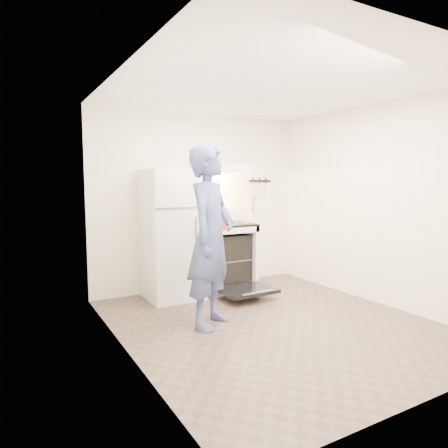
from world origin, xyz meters
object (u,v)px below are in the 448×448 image
Objects in this scene: person at (211,237)px; dutch_oven at (216,223)px; refrigerator at (172,234)px; stove_body at (225,257)px; tea_kettle at (204,213)px.

person is 0.49m from dutch_oven.
stove_body is (0.81, 0.02, -0.39)m from refrigerator.
refrigerator is 0.83m from dutch_oven.
person reaches higher than stove_body.
dutch_oven is at bearing -73.08° from refrigerator.
refrigerator is 4.51× the size of dutch_oven.
tea_kettle reaches higher than dutch_oven.
dutch_oven is at bearing -108.33° from tea_kettle.
person is at bearing -124.65° from dutch_oven.
tea_kettle is 0.77× the size of dutch_oven.
person is (-0.85, -1.19, 0.50)m from stove_body.
refrigerator is at bearing 48.86° from person.
dutch_oven is (0.23, -0.77, 0.20)m from refrigerator.
person is (-0.57, -1.29, -0.13)m from tea_kettle.
person is 5.10× the size of dutch_oven.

